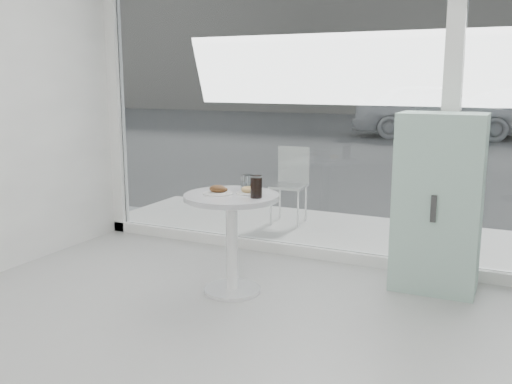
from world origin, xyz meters
The scene contains 13 objects.
storefront centered at (0.07, 3.00, 1.71)m, with size 5.00×0.14×3.00m.
main_table centered at (-0.50, 1.90, 0.55)m, with size 0.72×0.72×0.77m.
patio_deck centered at (0.00, 3.80, 0.03)m, with size 5.60×1.60×0.05m, color white.
street centered at (0.00, 16.00, 0.00)m, with size 40.00×24.00×0.00m, color #3D3D3D.
far_building centered at (0.00, 25.00, 4.00)m, with size 40.00×2.00×8.00m, color gray.
mint_cabinet centered at (0.89, 2.65, 0.69)m, with size 0.64×0.45×1.37m.
patio_chair centered at (-0.86, 3.97, 0.52)m, with size 0.39×0.39×0.83m.
car_white centered at (-0.91, 14.75, 0.77)m, with size 1.81×4.51×1.54m, color silver.
plate_fritter centered at (-0.59, 1.87, 0.80)m, with size 0.23×0.23×0.07m.
plate_donut centered at (-0.39, 1.98, 0.79)m, with size 0.19×0.19×0.05m.
water_tumbler_a centered at (-0.50, 2.13, 0.82)m, with size 0.07×0.07×0.11m.
water_tumbler_b centered at (-0.45, 2.06, 0.83)m, with size 0.08×0.08×0.13m.
cola_glass centered at (-0.28, 1.87, 0.85)m, with size 0.09×0.09×0.16m.
Camera 1 is at (1.48, -1.79, 1.62)m, focal length 40.00 mm.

